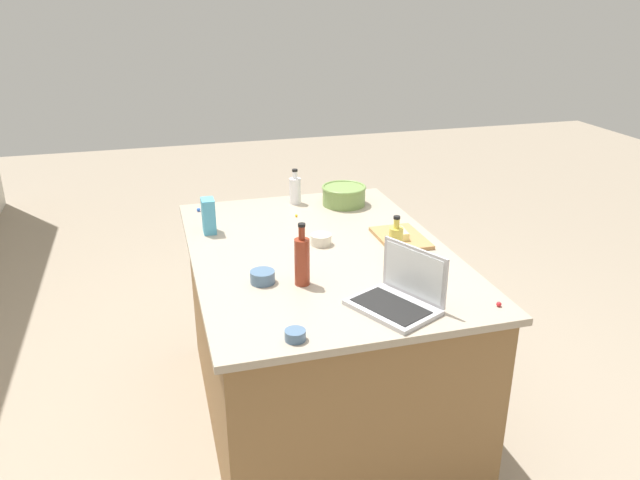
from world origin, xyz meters
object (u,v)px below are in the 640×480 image
(mixing_bowl_large, at_px, (344,195))
(candy_bag, at_px, (209,216))
(ramekin_small, at_px, (263,277))
(ramekin_medium, at_px, (295,335))
(bottle_soy, at_px, (302,260))
(ramekin_wide, at_px, (321,240))
(cutting_board, at_px, (401,238))
(bottle_vinegar, at_px, (295,190))
(butter_stick_left, at_px, (402,233))
(bottle_oil, at_px, (396,243))
(laptop, at_px, (400,295))

(mixing_bowl_large, relative_size, candy_bag, 1.42)
(ramekin_small, xyz_separation_m, ramekin_medium, (-0.46, -0.02, -0.01))
(bottle_soy, distance_m, ramekin_small, 0.18)
(mixing_bowl_large, bearing_deg, ramekin_wide, 151.81)
(candy_bag, bearing_deg, bottle_soy, -156.10)
(ramekin_small, bearing_deg, bottle_soy, -110.04)
(cutting_board, xyz_separation_m, candy_bag, (0.34, 0.86, 0.08))
(candy_bag, bearing_deg, mixing_bowl_large, -73.73)
(bottle_vinegar, bearing_deg, butter_stick_left, -151.84)
(bottle_oil, distance_m, cutting_board, 0.25)
(bottle_oil, distance_m, candy_bag, 0.92)
(ramekin_medium, bearing_deg, ramekin_wide, -21.65)
(butter_stick_left, height_order, candy_bag, candy_bag)
(mixing_bowl_large, distance_m, candy_bag, 0.79)
(cutting_board, bearing_deg, bottle_oil, 151.37)
(mixing_bowl_large, bearing_deg, ramekin_medium, 155.68)
(mixing_bowl_large, distance_m, ramekin_small, 1.03)
(bottle_oil, bearing_deg, laptop, 160.09)
(candy_bag, bearing_deg, butter_stick_left, -112.21)
(laptop, relative_size, butter_stick_left, 3.41)
(bottle_soy, bearing_deg, ramekin_small, 69.96)
(ramekin_small, bearing_deg, cutting_board, -68.91)
(ramekin_small, bearing_deg, mixing_bowl_large, -36.17)
(bottle_soy, bearing_deg, ramekin_wide, -26.00)
(cutting_board, bearing_deg, candy_bag, 68.47)
(bottle_soy, height_order, ramekin_medium, bottle_soy)
(bottle_vinegar, distance_m, bottle_soy, 1.00)
(ramekin_small, bearing_deg, ramekin_wide, -46.17)
(ramekin_small, relative_size, candy_bag, 0.59)
(cutting_board, height_order, ramekin_medium, ramekin_medium)
(bottle_vinegar, xyz_separation_m, ramekin_wide, (-0.60, 0.02, -0.05))
(mixing_bowl_large, height_order, ramekin_wide, mixing_bowl_large)
(bottle_oil, bearing_deg, bottle_soy, 105.24)
(butter_stick_left, bearing_deg, bottle_oil, 149.93)
(ramekin_wide, bearing_deg, candy_bag, 58.70)
(bottle_oil, xyz_separation_m, ramekin_wide, (0.25, 0.26, -0.06))
(butter_stick_left, height_order, ramekin_wide, butter_stick_left)
(cutting_board, relative_size, ramekin_wide, 3.19)
(laptop, height_order, ramekin_small, laptop)
(ramekin_medium, bearing_deg, cutting_board, -43.08)
(ramekin_small, distance_m, candy_bag, 0.63)
(laptop, relative_size, bottle_vinegar, 1.94)
(mixing_bowl_large, xyz_separation_m, ramekin_wide, (-0.51, 0.27, -0.03))
(ramekin_wide, bearing_deg, ramekin_medium, 158.35)
(laptop, distance_m, candy_bag, 1.12)
(bottle_vinegar, bearing_deg, laptop, -175.71)
(ramekin_medium, xyz_separation_m, candy_bag, (1.07, 0.17, 0.07))
(butter_stick_left, bearing_deg, ramekin_wide, 81.22)
(laptop, height_order, ramekin_medium, laptop)
(ramekin_medium, height_order, ramekin_wide, ramekin_wide)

